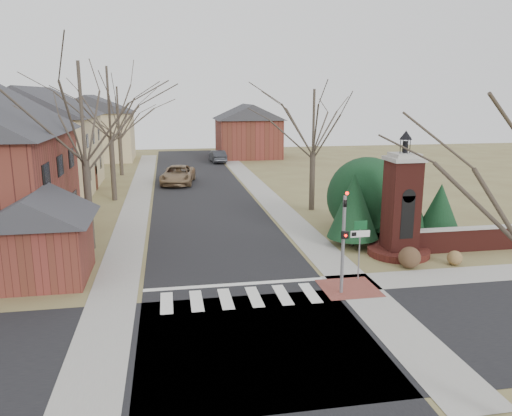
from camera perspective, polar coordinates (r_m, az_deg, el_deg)
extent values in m
plane|color=brown|center=(20.22, -1.48, -11.12)|extent=(120.00, 120.00, 0.00)
cube|color=black|center=(41.19, -6.10, 1.27)|extent=(8.00, 70.00, 0.01)
cube|color=black|center=(17.56, 0.05, -15.03)|extent=(120.00, 8.00, 0.01)
cube|color=silver|center=(20.94, -1.82, -10.23)|extent=(8.00, 2.20, 0.02)
cube|color=silver|center=(22.32, -2.38, -8.74)|extent=(8.00, 0.35, 0.02)
cube|color=gray|center=(41.86, 1.01, 1.54)|extent=(2.00, 60.00, 0.02)
cube|color=gray|center=(41.18, -13.34, 1.00)|extent=(2.00, 60.00, 0.02)
cube|color=brown|center=(22.26, 10.58, -9.00)|extent=(2.40, 2.40, 0.02)
cylinder|color=slate|center=(21.05, 9.91, -4.24)|extent=(0.14, 0.14, 4.20)
imported|color=black|center=(20.57, 10.12, 0.96)|extent=(0.15, 0.18, 0.90)
sphere|color=#FF0C05|center=(20.31, 10.37, 1.67)|extent=(0.14, 0.14, 0.14)
cube|color=black|center=(20.75, 10.14, -3.06)|extent=(0.28, 0.16, 0.30)
sphere|color=#FF0C05|center=(20.67, 10.22, -3.12)|extent=(0.11, 0.11, 0.11)
cylinder|color=slate|center=(22.99, 11.71, -4.94)|extent=(0.06, 0.06, 2.60)
cube|color=silver|center=(22.73, 11.83, -2.91)|extent=(0.90, 0.03, 0.30)
cube|color=black|center=(22.61, 11.13, -2.96)|extent=(0.22, 0.02, 0.18)
cube|color=#0E4520|center=(22.63, 11.87, -1.93)|extent=(0.60, 0.03, 0.40)
cylinder|color=#4F1C17|center=(27.28, 15.95, -4.80)|extent=(3.20, 3.20, 0.36)
cube|color=#4F1C17|center=(26.69, 16.25, -0.04)|extent=(1.50, 1.50, 5.00)
cube|color=black|center=(26.13, 16.90, -1.03)|extent=(0.70, 0.10, 2.20)
cube|color=gray|center=(26.26, 16.60, 5.39)|extent=(1.70, 1.70, 0.20)
cube|color=gray|center=(26.24, 16.63, 5.82)|extent=(1.30, 1.30, 0.20)
cylinder|color=black|center=(26.20, 16.68, 6.69)|extent=(0.20, 0.20, 0.60)
cone|color=black|center=(26.14, 16.77, 8.00)|extent=(0.64, 0.64, 0.45)
cube|color=#4F1C17|center=(29.38, 23.93, -3.31)|extent=(7.50, 0.40, 1.20)
cube|color=gray|center=(29.22, 24.04, -2.08)|extent=(7.50, 0.50, 0.10)
cube|color=tan|center=(46.81, -23.46, 5.63)|extent=(9.00, 12.00, 6.40)
cube|color=maroon|center=(24.46, -23.36, -4.42)|extent=(4.00, 4.00, 2.80)
cube|color=maroon|center=(23.53, -26.87, -0.41)|extent=(0.75, 0.75, 1.82)
cube|color=tan|center=(67.12, -18.19, 7.75)|extent=(10.00, 8.00, 6.00)
cube|color=tan|center=(65.80, -21.08, 10.94)|extent=(0.75, 0.75, 3.08)
cube|color=maroon|center=(67.38, -0.92, 7.97)|extent=(8.00, 8.00, 5.00)
cube|color=maroon|center=(65.27, -2.68, 10.79)|extent=(0.75, 0.75, 2.80)
cylinder|color=#473D33|center=(28.30, 10.91, -3.74)|extent=(0.20, 0.20, 0.50)
cone|color=black|center=(27.80, 11.09, 0.31)|extent=(2.80, 2.80, 3.60)
cylinder|color=#473D33|center=(30.65, 15.89, -2.72)|extent=(0.20, 0.20, 0.50)
cone|color=black|center=(30.13, 16.16, 1.59)|extent=(3.40, 3.40, 4.20)
cylinder|color=#473D33|center=(30.74, 20.06, -2.98)|extent=(0.20, 0.20, 0.50)
cone|color=black|center=(30.35, 20.30, 0.02)|extent=(2.40, 2.40, 2.80)
sphere|color=black|center=(30.71, 12.56, 1.62)|extent=(4.80, 4.80, 4.80)
cylinder|color=#473D33|center=(28.21, -18.57, 0.30)|extent=(0.40, 0.40, 4.83)
cylinder|color=#473D33|center=(40.90, -16.04, 4.34)|extent=(0.40, 0.40, 5.04)
cylinder|color=#473D33|center=(53.82, -15.21, 5.98)|extent=(0.40, 0.40, 4.41)
cylinder|color=#473D33|center=(36.29, 6.43, 3.06)|extent=(0.40, 0.40, 4.20)
imported|color=olive|center=(47.47, -8.91, 3.76)|extent=(3.68, 6.46, 1.70)
imported|color=#2C2E32|center=(62.19, -4.40, 5.91)|extent=(1.91, 4.69, 1.51)
sphere|color=#4E3723|center=(25.30, 17.15, -5.43)|extent=(1.06, 1.06, 1.06)
sphere|color=brown|center=(26.51, 21.76, -5.32)|extent=(0.73, 0.73, 0.73)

